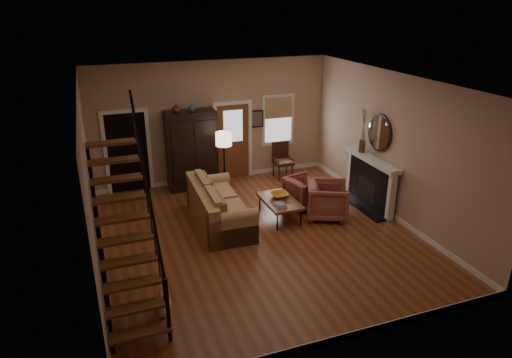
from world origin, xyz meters
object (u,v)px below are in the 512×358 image
object	(u,v)px
armchair_left	(327,200)
armoire	(192,150)
sofa	(220,206)
floor_lamp	(224,166)
armchair_right	(304,192)
coffee_table	(280,209)
side_chair	(283,161)

from	to	relation	value
armchair_left	armoire	bearing A→B (deg)	66.15
sofa	armchair_left	world-z (taller)	sofa
floor_lamp	armchair_right	bearing A→B (deg)	-34.04
coffee_table	sofa	bearing A→B (deg)	170.81
sofa	coffee_table	bearing A→B (deg)	-8.01
side_chair	armchair_right	bearing A→B (deg)	-97.61
coffee_table	side_chair	distance (m)	2.60
armoire	coffee_table	bearing A→B (deg)	-60.25
coffee_table	armchair_right	xyz separation A→B (m)	(0.84, 0.45, 0.13)
sofa	side_chair	size ratio (longest dim) A/B	2.36
armoire	armchair_right	distance (m)	3.19
side_chair	sofa	bearing A→B (deg)	-139.25
armoire	armchair_left	size ratio (longest dim) A/B	2.28
armoire	side_chair	world-z (taller)	armoire
armchair_left	armchair_right	xyz separation A→B (m)	(-0.23, 0.75, -0.05)
coffee_table	floor_lamp	xyz separation A→B (m)	(-0.85, 1.58, 0.63)
armchair_right	side_chair	world-z (taller)	side_chair
armchair_left	side_chair	size ratio (longest dim) A/B	0.90
armoire	side_chair	size ratio (longest dim) A/B	2.06
armchair_left	floor_lamp	distance (m)	2.73
floor_lamp	side_chair	xyz separation A→B (m)	(1.94, 0.76, -0.36)
armchair_left	armchair_right	bearing A→B (deg)	41.85
sofa	coffee_table	size ratio (longest dim) A/B	1.96
armoire	side_chair	bearing A→B (deg)	-4.48
armoire	floor_lamp	bearing A→B (deg)	-57.66
armoire	coffee_table	size ratio (longest dim) A/B	1.72
coffee_table	armchair_right	distance (m)	0.96
armchair_left	armchair_right	world-z (taller)	armchair_left
armoire	sofa	xyz separation A→B (m)	(0.08, -2.33, -0.60)
floor_lamp	armchair_left	bearing A→B (deg)	-44.53
coffee_table	armoire	bearing A→B (deg)	119.75
coffee_table	armchair_right	size ratio (longest dim) A/B	1.51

